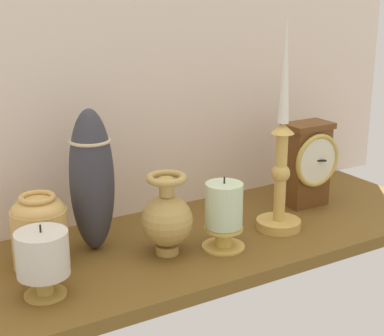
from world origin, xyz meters
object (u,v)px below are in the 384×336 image
at_px(candlestick_tall_left, 281,166).
at_px(brass_vase_jar, 40,229).
at_px(pillar_candle_near_clock, 43,258).
at_px(tall_ceramic_vase, 92,180).
at_px(pillar_candle_front, 224,213).
at_px(mantel_clock, 308,163).
at_px(brass_vase_bulbous, 167,218).

bearing_deg(candlestick_tall_left, brass_vase_jar, 169.86).
height_order(pillar_candle_near_clock, tall_ceramic_vase, tall_ceramic_vase).
bearing_deg(pillar_candle_front, pillar_candle_near_clock, -179.28).
bearing_deg(tall_ceramic_vase, brass_vase_jar, -168.97).
distance_m(candlestick_tall_left, pillar_candle_front, 0.16).
height_order(brass_vase_jar, pillar_candle_front, pillar_candle_front).
height_order(mantel_clock, candlestick_tall_left, candlestick_tall_left).
bearing_deg(pillar_candle_front, candlestick_tall_left, 7.20).
bearing_deg(pillar_candle_near_clock, mantel_clock, 8.92).
relative_size(mantel_clock, candlestick_tall_left, 0.44).
xyz_separation_m(brass_vase_bulbous, brass_vase_jar, (-0.21, 0.07, -0.00)).
xyz_separation_m(brass_vase_jar, pillar_candle_near_clock, (-0.03, -0.10, -0.00)).
relative_size(candlestick_tall_left, pillar_candle_near_clock, 3.49).
bearing_deg(candlestick_tall_left, brass_vase_bulbous, 176.87).
relative_size(mantel_clock, tall_ceramic_vase, 0.70).
distance_m(brass_vase_jar, pillar_candle_front, 0.32).
xyz_separation_m(candlestick_tall_left, brass_vase_bulbous, (-0.24, 0.01, -0.06)).
bearing_deg(brass_vase_jar, mantel_clock, -0.62).
bearing_deg(pillar_candle_near_clock, tall_ceramic_vase, 42.61).
relative_size(candlestick_tall_left, brass_vase_bulbous, 2.78).
xyz_separation_m(brass_vase_bulbous, pillar_candle_near_clock, (-0.24, -0.04, -0.01)).
bearing_deg(tall_ceramic_vase, brass_vase_bulbous, -40.79).
bearing_deg(mantel_clock, pillar_candle_front, -161.67).
bearing_deg(mantel_clock, brass_vase_bulbous, -170.85).
xyz_separation_m(candlestick_tall_left, tall_ceramic_vase, (-0.34, 0.10, 0.00)).
relative_size(brass_vase_jar, pillar_candle_near_clock, 1.09).
distance_m(mantel_clock, tall_ceramic_vase, 0.48).
relative_size(mantel_clock, pillar_candle_near_clock, 1.54).
bearing_deg(pillar_candle_near_clock, pillar_candle_front, 0.72).
bearing_deg(brass_vase_bulbous, pillar_candle_near_clock, -171.43).
xyz_separation_m(mantel_clock, candlestick_tall_left, (-0.14, -0.07, 0.04)).
bearing_deg(brass_vase_bulbous, pillar_candle_front, -17.44).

